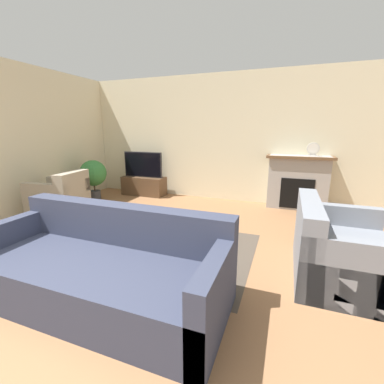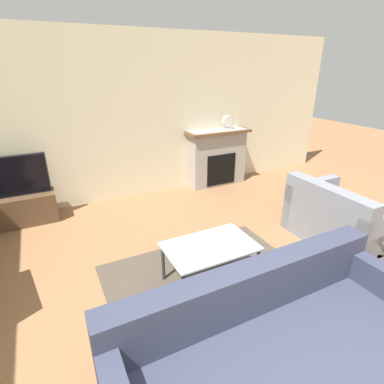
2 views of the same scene
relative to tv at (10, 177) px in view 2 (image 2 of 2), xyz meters
name	(u,v)px [view 2 (image 2 of 2)]	position (x,y,z in m)	size (l,w,h in m)	color
wall_back	(115,120)	(1.60, 0.32, 0.61)	(8.85, 0.06, 2.70)	beige
area_rug	(213,285)	(1.85, -2.46, -0.73)	(2.13, 1.79, 0.00)	#4C4238
fireplace	(217,156)	(3.43, 0.11, -0.18)	(1.22, 0.41, 1.06)	#9E9993
tv_stand	(18,210)	(0.00, 0.00, -0.52)	(1.04, 0.41, 0.44)	brown
tv	(10,177)	(0.00, 0.00, 0.00)	(0.98, 0.06, 0.59)	#232328
couch_sectional	(275,355)	(1.70, -3.56, -0.45)	(2.31, 0.97, 0.82)	#33384C
couch_loveseat	(340,220)	(3.79, -2.41, -0.44)	(0.93, 1.23, 0.82)	gray
coffee_table	(210,249)	(1.85, -2.38, -0.33)	(0.93, 0.59, 0.46)	#333338
mantel_clock	(228,122)	(3.64, 0.11, 0.45)	(0.22, 0.07, 0.25)	beige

